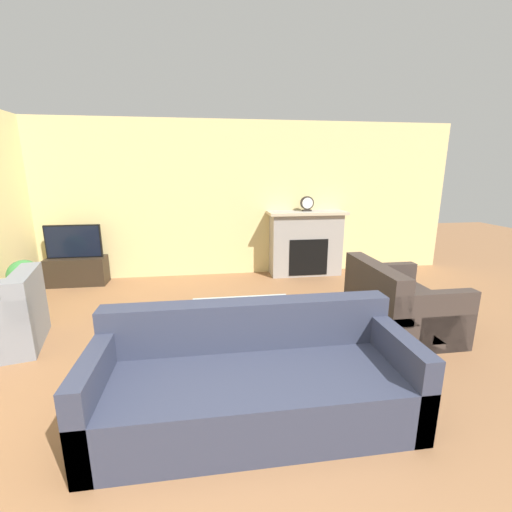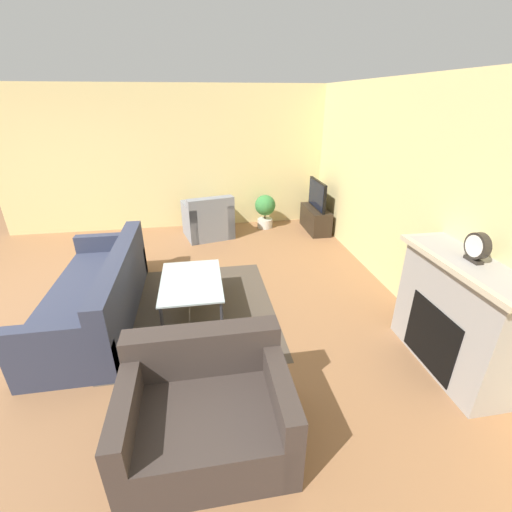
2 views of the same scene
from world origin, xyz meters
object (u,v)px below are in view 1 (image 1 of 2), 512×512
(armchair_by_window, at_px, (4,321))
(potted_plant, at_px, (25,280))
(tv, at_px, (74,241))
(mantel_clock, at_px, (307,204))
(couch_sectional, at_px, (254,381))
(coffee_table, at_px, (243,311))
(couch_loveseat, at_px, (398,306))

(armchair_by_window, relative_size, potted_plant, 1.46)
(tv, relative_size, potted_plant, 1.27)
(tv, height_order, mantel_clock, mantel_clock)
(couch_sectional, xyz_separation_m, coffee_table, (0.04, 1.11, 0.10))
(couch_loveseat, bearing_deg, coffee_table, 93.64)
(couch_loveseat, height_order, coffee_table, couch_loveseat)
(mantel_clock, bearing_deg, armchair_by_window, -150.93)
(tv, xyz_separation_m, armchair_by_window, (-0.01, -2.13, -0.43))
(couch_loveseat, distance_m, coffee_table, 1.86)
(coffee_table, relative_size, mantel_clock, 4.16)
(couch_sectional, bearing_deg, tv, 124.89)
(tv, bearing_deg, couch_sectional, -55.11)
(mantel_clock, bearing_deg, potted_plant, -166.53)
(coffee_table, bearing_deg, tv, 135.94)
(mantel_clock, bearing_deg, couch_loveseat, -79.28)
(coffee_table, distance_m, mantel_clock, 3.00)
(couch_loveseat, bearing_deg, potted_plant, 73.96)
(couch_sectional, distance_m, mantel_clock, 4.01)
(couch_loveseat, height_order, armchair_by_window, same)
(couch_sectional, bearing_deg, potted_plant, 137.35)
(couch_sectional, height_order, coffee_table, couch_sectional)
(couch_sectional, relative_size, mantel_clock, 8.95)
(mantel_clock, bearing_deg, coffee_table, -119.47)
(tv, xyz_separation_m, potted_plant, (-0.33, -0.97, -0.34))
(mantel_clock, bearing_deg, tv, -179.23)
(coffee_table, xyz_separation_m, mantel_clock, (1.41, 2.49, 0.90))
(tv, distance_m, armchair_by_window, 2.18)
(couch_loveseat, xyz_separation_m, mantel_clock, (-0.45, 2.37, 1.00))
(armchair_by_window, relative_size, coffee_table, 0.91)
(couch_loveseat, xyz_separation_m, potted_plant, (-4.70, 1.35, 0.11))
(coffee_table, bearing_deg, armchair_by_window, 173.14)
(couch_sectional, height_order, potted_plant, couch_sectional)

